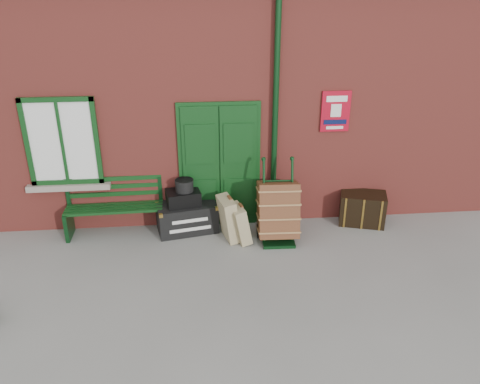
{
  "coord_description": "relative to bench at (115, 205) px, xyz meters",
  "views": [
    {
      "loc": [
        -0.68,
        -6.19,
        4.03
      ],
      "look_at": [
        -0.03,
        0.6,
        1.0
      ],
      "focal_mm": 35.0,
      "sensor_mm": 36.0,
      "label": 1
    }
  ],
  "objects": [
    {
      "name": "ground",
      "position": [
        2.15,
        -1.33,
        -0.52
      ],
      "size": [
        80.0,
        80.0,
        0.0
      ],
      "primitive_type": "plane",
      "color": "gray",
      "rests_on": "ground"
    },
    {
      "name": "suitcase_back",
      "position": [
        1.96,
        -0.44,
        -0.13
      ],
      "size": [
        0.43,
        0.59,
        0.77
      ],
      "primitive_type": "cube",
      "rotation": [
        0.0,
        -0.14,
        0.23
      ],
      "color": "tan",
      "rests_on": "ground"
    },
    {
      "name": "dark_trunk",
      "position": [
        4.44,
        -0.08,
        -0.23
      ],
      "size": [
        0.92,
        0.73,
        0.58
      ],
      "primitive_type": "cube",
      "rotation": [
        0.0,
        0.0,
        -0.29
      ],
      "color": "black",
      "rests_on": "ground"
    },
    {
      "name": "station_building",
      "position": [
        2.15,
        2.16,
        1.65
      ],
      "size": [
        10.3,
        4.3,
        4.36
      ],
      "color": "#A63E35",
      "rests_on": "ground"
    },
    {
      "name": "hatbox",
      "position": [
        1.23,
        -0.08,
        0.36
      ],
      "size": [
        0.36,
        0.36,
        0.21
      ],
      "primitive_type": "cylinder",
      "rotation": [
        0.0,
        0.0,
        0.2
      ],
      "color": "black",
      "rests_on": "strongbox"
    },
    {
      "name": "bench",
      "position": [
        0.0,
        0.0,
        0.0
      ],
      "size": [
        1.67,
        0.56,
        1.03
      ],
      "rotation": [
        0.0,
        0.0,
        0.03
      ],
      "color": "#103A14",
      "rests_on": "ground"
    },
    {
      "name": "strongbox",
      "position": [
        1.2,
        -0.08,
        0.13
      ],
      "size": [
        0.64,
        0.51,
        0.26
      ],
      "primitive_type": "cube",
      "rotation": [
        0.0,
        0.0,
        0.2
      ],
      "color": "black",
      "rests_on": "houdini_trunk"
    },
    {
      "name": "porter_trolley",
      "position": [
        2.79,
        -0.53,
        0.02
      ],
      "size": [
        0.7,
        0.75,
        1.39
      ],
      "rotation": [
        0.0,
        0.0,
        -0.04
      ],
      "color": "black",
      "rests_on": "ground"
    },
    {
      "name": "houdini_trunk",
      "position": [
        1.25,
        -0.08,
        -0.26
      ],
      "size": [
        1.12,
        0.76,
        0.52
      ],
      "primitive_type": "cube",
      "rotation": [
        0.0,
        0.0,
        0.2
      ],
      "color": "black",
      "rests_on": "ground"
    },
    {
      "name": "suitcase_front",
      "position": [
        2.14,
        -0.54,
        -0.18
      ],
      "size": [
        0.41,
        0.54,
        0.66
      ],
      "primitive_type": "cube",
      "rotation": [
        0.0,
        -0.2,
        0.23
      ],
      "color": "tan",
      "rests_on": "ground"
    }
  ]
}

